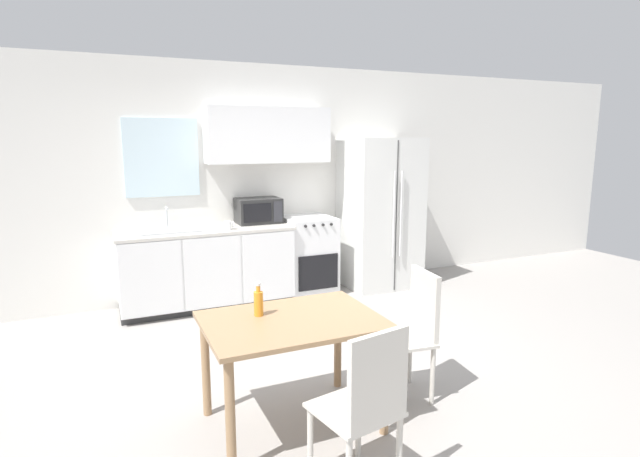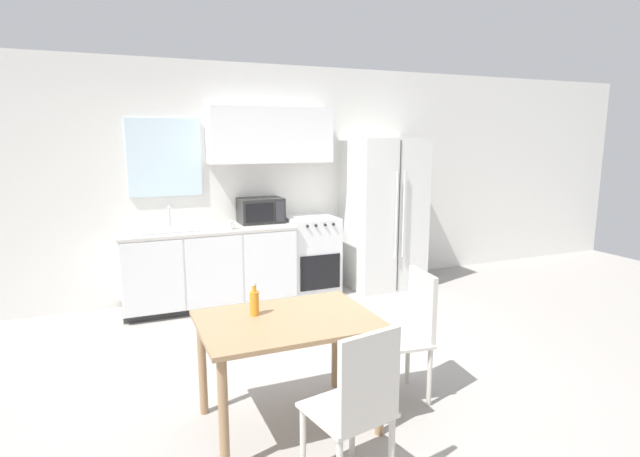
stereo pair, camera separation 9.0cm
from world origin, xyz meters
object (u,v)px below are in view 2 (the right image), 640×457
at_px(refrigerator, 383,213).
at_px(dining_table, 287,334).
at_px(oven_range, 311,255).
at_px(drink_bottle, 254,302).
at_px(dining_chair_near, 359,401).
at_px(microwave, 261,210).
at_px(dining_chair_side, 411,326).
at_px(coffee_mug, 230,225).

xyz_separation_m(refrigerator, dining_table, (-2.14, -2.52, -0.31)).
bearing_deg(oven_range, dining_table, -114.68).
bearing_deg(drink_bottle, oven_range, 60.86).
relative_size(dining_chair_near, drink_bottle, 4.24).
relative_size(microwave, dining_chair_near, 0.54).
height_order(dining_table, dining_chair_side, dining_chair_side).
bearing_deg(dining_chair_side, refrigerator, -19.24).
bearing_deg(coffee_mug, microwave, 34.29).
height_order(refrigerator, dining_table, refrigerator).
relative_size(oven_range, dining_chair_side, 1.00).
bearing_deg(dining_chair_near, coffee_mug, 77.69).
bearing_deg(drink_bottle, dining_chair_side, -7.22).
relative_size(microwave, dining_table, 0.45).
distance_m(dining_table, dining_chair_side, 0.93).
xyz_separation_m(oven_range, dining_chair_side, (-0.26, -2.59, 0.07)).
bearing_deg(coffee_mug, dining_chair_side, -72.66).
xyz_separation_m(coffee_mug, dining_chair_near, (-0.07, -3.17, -0.39)).
bearing_deg(microwave, refrigerator, -6.22).
bearing_deg(refrigerator, dining_chair_near, -121.59).
distance_m(microwave, dining_chair_side, 2.75).
distance_m(microwave, dining_chair_near, 3.54).
distance_m(refrigerator, dining_chair_near, 3.89).
relative_size(dining_table, dining_chair_side, 1.19).
xyz_separation_m(oven_range, microwave, (-0.58, 0.10, 0.56)).
distance_m(oven_range, refrigerator, 1.06).
height_order(oven_range, dining_chair_near, same).
bearing_deg(refrigerator, oven_range, 176.04).
xyz_separation_m(refrigerator, dining_chair_side, (-1.21, -2.52, -0.39)).
xyz_separation_m(refrigerator, drink_bottle, (-2.32, -2.38, -0.12)).
height_order(refrigerator, dining_chair_near, refrigerator).
xyz_separation_m(refrigerator, coffee_mug, (-1.96, -0.12, 0.00)).
height_order(oven_range, microwave, microwave).
relative_size(dining_table, dining_chair_near, 1.19).
distance_m(microwave, drink_bottle, 2.67).
bearing_deg(refrigerator, coffee_mug, -176.38).
bearing_deg(dining_table, dining_chair_near, -81.62).
bearing_deg(oven_range, coffee_mug, -169.34).
distance_m(dining_chair_near, dining_chair_side, 1.13).
bearing_deg(oven_range, refrigerator, -3.96).
distance_m(dining_table, drink_bottle, 0.30).
relative_size(microwave, drink_bottle, 2.29).
distance_m(dining_table, dining_chair_near, 0.79).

